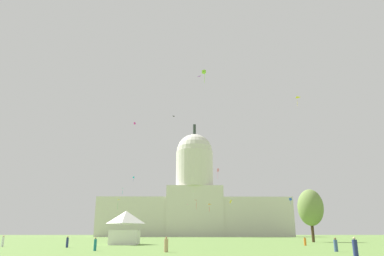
{
  "coord_description": "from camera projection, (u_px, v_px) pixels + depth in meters",
  "views": [
    {
      "loc": [
        -0.84,
        -24.97,
        2.08
      ],
      "look_at": [
        0.83,
        88.76,
        35.29
      ],
      "focal_mm": 33.71,
      "sensor_mm": 36.0,
      "label": 1
    }
  ],
  "objects": [
    {
      "name": "kite_blue_low",
      "position": [
        290.0,
        200.0,
        130.39
      ],
      "size": [
        1.01,
        0.32,
        2.46
      ],
      "rotation": [
        0.0,
        0.0,
        2.13
      ],
      "color": "blue"
    },
    {
      "name": "person_tan_back_center",
      "position": [
        166.0,
        245.0,
        40.69
      ],
      "size": [
        0.65,
        0.65,
        1.68
      ],
      "rotation": [
        0.0,
        0.0,
        4.08
      ],
      "color": "tan",
      "rests_on": "ground_plane"
    },
    {
      "name": "person_navy_mid_right",
      "position": [
        67.0,
        242.0,
        53.53
      ],
      "size": [
        0.39,
        0.39,
        1.66
      ],
      "rotation": [
        0.0,
        0.0,
        4.81
      ],
      "color": "navy",
      "rests_on": "ground_plane"
    },
    {
      "name": "kite_pink_low",
      "position": [
        189.0,
        206.0,
        182.81
      ],
      "size": [
        1.09,
        1.44,
        0.43
      ],
      "rotation": [
        0.0,
        0.0,
        1.34
      ],
      "color": "pink"
    },
    {
      "name": "event_tent",
      "position": [
        125.0,
        227.0,
        67.87
      ],
      "size": [
        5.54,
        7.5,
        6.14
      ],
      "rotation": [
        0.0,
        0.0,
        0.03
      ],
      "color": "white",
      "rests_on": "ground_plane"
    },
    {
      "name": "kite_turquoise_low",
      "position": [
        122.0,
        189.0,
        120.45
      ],
      "size": [
        0.65,
        1.07,
        1.83
      ],
      "rotation": [
        0.0,
        0.0,
        4.8
      ],
      "color": "teal"
    },
    {
      "name": "person_navy_mid_left",
      "position": [
        355.0,
        247.0,
        33.5
      ],
      "size": [
        0.65,
        0.65,
        1.73
      ],
      "rotation": [
        0.0,
        0.0,
        5.53
      ],
      "color": "navy",
      "rests_on": "ground_plane"
    },
    {
      "name": "kite_cyan_mid",
      "position": [
        134.0,
        177.0,
        183.11
      ],
      "size": [
        0.91,
        0.93,
        2.66
      ],
      "rotation": [
        0.0,
        0.0,
        5.84
      ],
      "color": "#33BCDB"
    },
    {
      "name": "kite_yellow_high",
      "position": [
        297.0,
        98.0,
        102.48
      ],
      "size": [
        1.45,
        1.46,
        2.63
      ],
      "rotation": [
        0.0,
        0.0,
        5.48
      ],
      "color": "yellow"
    },
    {
      "name": "kite_pink_mid",
      "position": [
        218.0,
        171.0,
        121.74
      ],
      "size": [
        0.86,
        0.86,
        3.63
      ],
      "rotation": [
        0.0,
        0.0,
        3.05
      ],
      "color": "pink"
    },
    {
      "name": "person_teal_near_tent",
      "position": [
        95.0,
        245.0,
        43.55
      ],
      "size": [
        0.47,
        0.47,
        1.57
      ],
      "rotation": [
        0.0,
        0.0,
        2.07
      ],
      "color": "#1E757A",
      "rests_on": "ground_plane"
    },
    {
      "name": "tree_east_far",
      "position": [
        310.0,
        208.0,
        86.91
      ],
      "size": [
        8.41,
        8.45,
        12.34
      ],
      "color": "#42301E",
      "rests_on": "ground_plane"
    },
    {
      "name": "kite_violet_high",
      "position": [
        200.0,
        77.0,
        128.45
      ],
      "size": [
        1.58,
        1.6,
        0.18
      ],
      "rotation": [
        0.0,
        0.0,
        2.34
      ],
      "color": "purple"
    },
    {
      "name": "kite_red_low",
      "position": [
        197.0,
        202.0,
        150.47
      ],
      "size": [
        1.3,
        1.29,
        3.47
      ],
      "rotation": [
        0.0,
        0.0,
        0.76
      ],
      "color": "red"
    },
    {
      "name": "capitol_building",
      "position": [
        195.0,
        201.0,
        209.83
      ],
      "size": [
        110.34,
        22.01,
        66.59
      ],
      "color": "beige",
      "rests_on": "ground_plane"
    },
    {
      "name": "kite_orange_low",
      "position": [
        209.0,
        205.0,
        124.47
      ],
      "size": [
        1.32,
        1.52,
        2.45
      ],
      "rotation": [
        0.0,
        0.0,
        5.32
      ],
      "color": "orange"
    },
    {
      "name": "kite_white_mid",
      "position": [
        193.0,
        193.0,
        176.57
      ],
      "size": [
        1.58,
        1.42,
        3.6
      ],
      "rotation": [
        0.0,
        0.0,
        5.64
      ],
      "color": "white"
    },
    {
      "name": "person_denim_aisle_center",
      "position": [
        336.0,
        245.0,
        41.77
      ],
      "size": [
        0.57,
        0.57,
        1.57
      ],
      "rotation": [
        0.0,
        0.0,
        5.84
      ],
      "color": "#3D5684",
      "rests_on": "ground_plane"
    },
    {
      "name": "kite_yellow_low",
      "position": [
        231.0,
        202.0,
        149.26
      ],
      "size": [
        1.01,
        1.07,
        1.36
      ],
      "rotation": [
        0.0,
        0.0,
        3.36
      ],
      "color": "yellow"
    },
    {
      "name": "kite_lime_high",
      "position": [
        204.0,
        72.0,
        90.33
      ],
      "size": [
        1.1,
        1.1,
        3.55
      ],
      "rotation": [
        0.0,
        0.0,
        5.54
      ],
      "color": "#8CD133"
    },
    {
      "name": "person_white_edge_west",
      "position": [
        3.0,
        241.0,
        57.0
      ],
      "size": [
        0.52,
        0.52,
        1.75
      ],
      "rotation": [
        0.0,
        0.0,
        5.52
      ],
      "color": "silver",
      "rests_on": "ground_plane"
    },
    {
      "name": "person_orange_mid_center",
      "position": [
        305.0,
        242.0,
        61.79
      ],
      "size": [
        0.57,
        0.57,
        1.45
      ],
      "rotation": [
        0.0,
        0.0,
        0.92
      ],
      "color": "orange",
      "rests_on": "ground_plane"
    },
    {
      "name": "person_purple_front_right",
      "position": [
        139.0,
        240.0,
        74.84
      ],
      "size": [
        0.46,
        0.46,
        1.64
      ],
      "rotation": [
        0.0,
        0.0,
        4.12
      ],
      "color": "#703D93",
      "rests_on": "ground_plane"
    },
    {
      "name": "kite_black_high",
      "position": [
        174.0,
        116.0,
        161.99
      ],
      "size": [
        1.27,
        1.5,
        0.27
      ],
      "rotation": [
        0.0,
        0.0,
        1.03
      ],
      "color": "black"
    },
    {
      "name": "kite_magenta_high",
      "position": [
        135.0,
        123.0,
        181.86
      ],
      "size": [
        1.25,
        1.2,
        1.17
      ],
      "rotation": [
        0.0,
        0.0,
        1.98
      ],
      "color": "#D1339E"
    },
    {
      "name": "kite_gold_low",
      "position": [
        117.0,
        201.0,
        162.44
      ],
      "size": [
        1.66,
        1.69,
        4.21
      ],
      "rotation": [
        0.0,
        0.0,
        5.47
      ],
      "color": "gold"
    }
  ]
}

